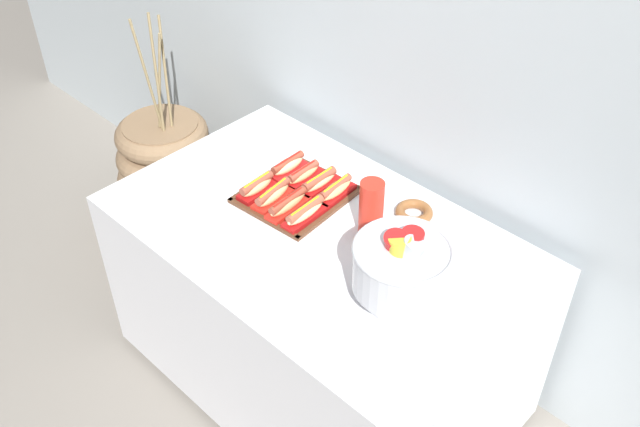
{
  "coord_description": "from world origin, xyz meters",
  "views": [
    {
      "loc": [
        1.25,
        -1.29,
        2.35
      ],
      "look_at": [
        0.02,
        -0.01,
        0.88
      ],
      "focal_mm": 39.88,
      "sensor_mm": 36.0,
      "label": 1
    }
  ],
  "objects_px": {
    "hot_dog_5": "(303,174)",
    "hot_dog_7": "(335,190)",
    "hot_dog_3": "(305,213)",
    "hot_dog_6": "(319,182)",
    "buffet_table": "(319,308)",
    "serving_tray": "(296,195)",
    "punch_bowl": "(402,266)",
    "cup_stack": "(371,209)",
    "hot_dog_1": "(272,195)",
    "floor_vase": "(169,177)",
    "hot_dog_0": "(257,187)",
    "hot_dog_2": "(289,204)",
    "donut": "(414,212)",
    "hot_dog_4": "(288,166)"
  },
  "relations": [
    {
      "from": "hot_dog_3",
      "to": "punch_bowl",
      "type": "relative_size",
      "value": 0.63
    },
    {
      "from": "hot_dog_7",
      "to": "cup_stack",
      "type": "bearing_deg",
      "value": -16.29
    },
    {
      "from": "hot_dog_0",
      "to": "donut",
      "type": "bearing_deg",
      "value": 31.78
    },
    {
      "from": "floor_vase",
      "to": "punch_bowl",
      "type": "bearing_deg",
      "value": -9.42
    },
    {
      "from": "hot_dog_0",
      "to": "punch_bowl",
      "type": "relative_size",
      "value": 0.53
    },
    {
      "from": "serving_tray",
      "to": "floor_vase",
      "type": "bearing_deg",
      "value": 173.45
    },
    {
      "from": "punch_bowl",
      "to": "cup_stack",
      "type": "bearing_deg",
      "value": 146.4
    },
    {
      "from": "hot_dog_5",
      "to": "hot_dog_4",
      "type": "bearing_deg",
      "value": -175.68
    },
    {
      "from": "hot_dog_0",
      "to": "hot_dog_2",
      "type": "xyz_separation_m",
      "value": [
        0.15,
        0.01,
        -0.0
      ]
    },
    {
      "from": "hot_dog_5",
      "to": "hot_dog_7",
      "type": "xyz_separation_m",
      "value": [
        0.15,
        0.01,
        0.0
      ]
    },
    {
      "from": "hot_dog_6",
      "to": "hot_dog_5",
      "type": "bearing_deg",
      "value": -175.68
    },
    {
      "from": "hot_dog_2",
      "to": "hot_dog_7",
      "type": "height_order",
      "value": "hot_dog_2"
    },
    {
      "from": "hot_dog_0",
      "to": "cup_stack",
      "type": "bearing_deg",
      "value": 15.51
    },
    {
      "from": "buffet_table",
      "to": "serving_tray",
      "type": "height_order",
      "value": "serving_tray"
    },
    {
      "from": "cup_stack",
      "to": "hot_dog_5",
      "type": "bearing_deg",
      "value": 171.95
    },
    {
      "from": "buffet_table",
      "to": "hot_dog_4",
      "type": "distance_m",
      "value": 0.54
    },
    {
      "from": "serving_tray",
      "to": "hot_dog_1",
      "type": "height_order",
      "value": "hot_dog_1"
    },
    {
      "from": "floor_vase",
      "to": "hot_dog_7",
      "type": "bearing_deg",
      "value": -1.33
    },
    {
      "from": "hot_dog_6",
      "to": "punch_bowl",
      "type": "relative_size",
      "value": 0.59
    },
    {
      "from": "hot_dog_2",
      "to": "hot_dog_5",
      "type": "distance_m",
      "value": 0.18
    },
    {
      "from": "floor_vase",
      "to": "hot_dog_0",
      "type": "relative_size",
      "value": 7.42
    },
    {
      "from": "floor_vase",
      "to": "hot_dog_2",
      "type": "distance_m",
      "value": 1.2
    },
    {
      "from": "buffet_table",
      "to": "hot_dog_1",
      "type": "relative_size",
      "value": 8.12
    },
    {
      "from": "hot_dog_4",
      "to": "donut",
      "type": "height_order",
      "value": "hot_dog_4"
    },
    {
      "from": "punch_bowl",
      "to": "hot_dog_4",
      "type": "bearing_deg",
      "value": 162.46
    },
    {
      "from": "hot_dog_3",
      "to": "serving_tray",
      "type": "bearing_deg",
      "value": 148.07
    },
    {
      "from": "hot_dog_1",
      "to": "hot_dog_6",
      "type": "relative_size",
      "value": 1.03
    },
    {
      "from": "hot_dog_2",
      "to": "cup_stack",
      "type": "height_order",
      "value": "cup_stack"
    },
    {
      "from": "hot_dog_4",
      "to": "punch_bowl",
      "type": "height_order",
      "value": "punch_bowl"
    },
    {
      "from": "punch_bowl",
      "to": "cup_stack",
      "type": "height_order",
      "value": "punch_bowl"
    },
    {
      "from": "donut",
      "to": "hot_dog_3",
      "type": "bearing_deg",
      "value": -132.13
    },
    {
      "from": "hot_dog_3",
      "to": "hot_dog_7",
      "type": "xyz_separation_m",
      "value": [
        -0.01,
        0.16,
        -0.0
      ]
    },
    {
      "from": "floor_vase",
      "to": "hot_dog_1",
      "type": "relative_size",
      "value": 6.41
    },
    {
      "from": "hot_dog_7",
      "to": "buffet_table",
      "type": "bearing_deg",
      "value": -64.01
    },
    {
      "from": "hot_dog_1",
      "to": "hot_dog_7",
      "type": "xyz_separation_m",
      "value": [
        0.14,
        0.18,
        -0.0
      ]
    },
    {
      "from": "hot_dog_0",
      "to": "hot_dog_2",
      "type": "bearing_deg",
      "value": 4.32
    },
    {
      "from": "hot_dog_3",
      "to": "donut",
      "type": "bearing_deg",
      "value": 47.87
    },
    {
      "from": "hot_dog_4",
      "to": "donut",
      "type": "relative_size",
      "value": 1.23
    },
    {
      "from": "floor_vase",
      "to": "hot_dog_1",
      "type": "height_order",
      "value": "floor_vase"
    },
    {
      "from": "hot_dog_2",
      "to": "hot_dog_5",
      "type": "height_order",
      "value": "hot_dog_2"
    },
    {
      "from": "buffet_table",
      "to": "hot_dog_3",
      "type": "xyz_separation_m",
      "value": [
        -0.07,
        0.01,
        0.41
      ]
    },
    {
      "from": "hot_dog_2",
      "to": "hot_dog_3",
      "type": "xyz_separation_m",
      "value": [
        0.07,
        0.01,
        -0.0
      ]
    },
    {
      "from": "hot_dog_0",
      "to": "hot_dog_6",
      "type": "distance_m",
      "value": 0.22
    },
    {
      "from": "buffet_table",
      "to": "hot_dog_0",
      "type": "height_order",
      "value": "hot_dog_0"
    },
    {
      "from": "hot_dog_1",
      "to": "hot_dog_7",
      "type": "bearing_deg",
      "value": 52.05
    },
    {
      "from": "buffet_table",
      "to": "punch_bowl",
      "type": "relative_size",
      "value": 4.94
    },
    {
      "from": "hot_dog_3",
      "to": "hot_dog_6",
      "type": "bearing_deg",
      "value": 118.76
    },
    {
      "from": "floor_vase",
      "to": "hot_dog_1",
      "type": "distance_m",
      "value": 1.14
    },
    {
      "from": "hot_dog_7",
      "to": "floor_vase",
      "type": "bearing_deg",
      "value": 178.67
    },
    {
      "from": "buffet_table",
      "to": "hot_dog_7",
      "type": "xyz_separation_m",
      "value": [
        -0.08,
        0.17,
        0.41
      ]
    }
  ]
}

